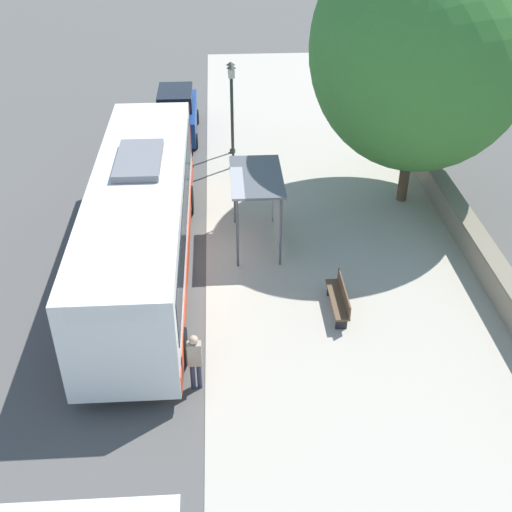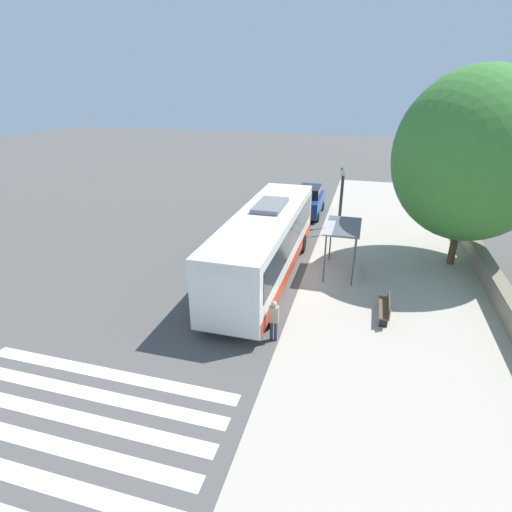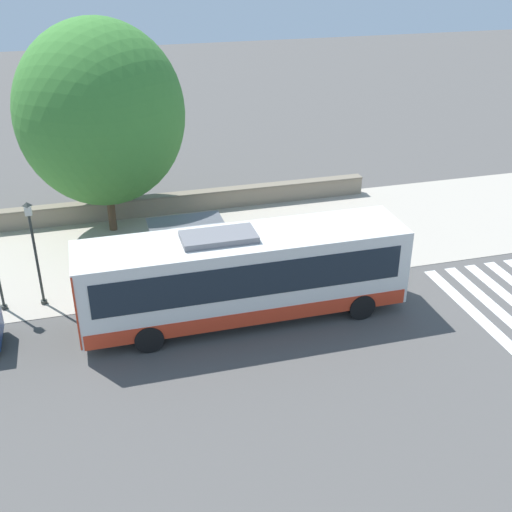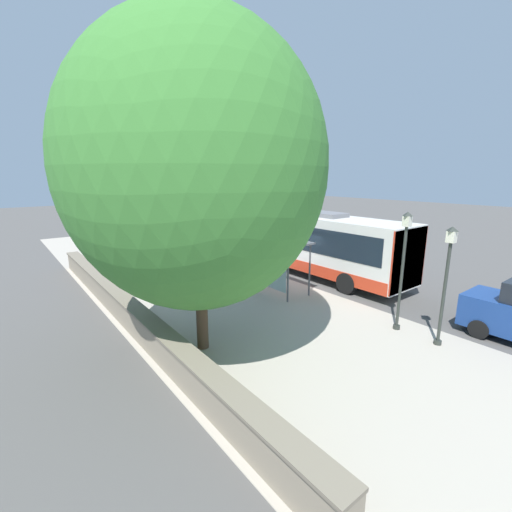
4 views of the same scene
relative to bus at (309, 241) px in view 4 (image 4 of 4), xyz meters
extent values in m
plane|color=#514F4C|center=(-1.84, -0.84, -1.82)|extent=(120.00, 120.00, 0.00)
cube|color=#ADA393|center=(-6.34, -0.84, -1.81)|extent=(9.00, 44.00, 0.02)
cube|color=silver|center=(3.16, 8.40, -1.82)|extent=(9.00, 0.50, 0.01)
cube|color=silver|center=(3.16, 9.35, -1.82)|extent=(9.00, 0.50, 0.01)
cube|color=silver|center=(3.16, 10.30, -1.82)|extent=(9.00, 0.50, 0.01)
cube|color=silver|center=(3.16, 11.25, -1.82)|extent=(9.00, 0.50, 0.01)
cube|color=silver|center=(3.16, 12.20, -1.82)|extent=(9.00, 0.50, 0.01)
cube|color=silver|center=(3.16, 13.15, -1.82)|extent=(9.00, 0.50, 0.01)
cube|color=gray|center=(-10.39, -0.84, -1.37)|extent=(0.50, 20.00, 0.91)
cube|color=#776C5B|center=(-10.39, -0.84, -0.87)|extent=(0.60, 20.00, 0.08)
cube|color=silver|center=(0.00, 0.02, 0.05)|extent=(2.62, 11.77, 2.84)
cube|color=black|center=(0.00, 0.02, 0.42)|extent=(2.66, 10.83, 1.25)
cube|color=red|center=(0.00, 0.02, -1.09)|extent=(2.66, 11.53, 0.57)
cube|color=red|center=(0.00, -5.84, 0.05)|extent=(2.66, 0.06, 2.72)
cube|color=black|center=(0.00, 5.86, 1.18)|extent=(1.96, 0.08, 0.40)
cube|color=slate|center=(0.00, -0.86, 1.58)|extent=(1.31, 2.59, 0.22)
cylinder|color=black|center=(-1.23, 4.14, -1.32)|extent=(0.30, 1.00, 1.00)
cylinder|color=black|center=(1.23, 4.14, -1.32)|extent=(0.30, 1.00, 1.00)
cylinder|color=black|center=(-1.23, -3.63, -1.32)|extent=(0.30, 1.00, 1.00)
cylinder|color=black|center=(1.23, -3.63, -1.32)|extent=(0.30, 1.00, 1.00)
cylinder|color=#515459|center=(-2.84, -2.78, -0.61)|extent=(0.08, 0.08, 2.41)
cylinder|color=#515459|center=(-2.84, -0.12, -0.61)|extent=(0.08, 0.08, 2.41)
cylinder|color=#515459|center=(-4.17, -2.78, -0.61)|extent=(0.08, 0.08, 2.41)
cylinder|color=#515459|center=(-4.17, -0.12, -0.61)|extent=(0.08, 0.08, 2.41)
cube|color=#515459|center=(-3.51, -1.45, 0.63)|extent=(1.63, 2.97, 0.08)
cube|color=silver|center=(-4.15, -1.45, -0.49)|extent=(0.03, 2.40, 1.93)
cylinder|color=#2D3347|center=(-1.71, 5.09, -1.42)|extent=(0.12, 0.12, 0.79)
cylinder|color=#2D3347|center=(-1.55, 5.09, -1.42)|extent=(0.12, 0.12, 0.79)
cube|color=gray|center=(-1.63, 5.09, -0.70)|extent=(0.34, 0.22, 0.64)
sphere|color=tan|center=(-1.63, 5.09, -0.27)|extent=(0.22, 0.22, 0.22)
cube|color=brown|center=(-5.57, 2.35, -1.37)|extent=(0.40, 1.89, 0.06)
cube|color=brown|center=(-5.74, 2.35, -1.14)|extent=(0.04, 1.89, 0.40)
cube|color=black|center=(-5.57, 1.60, -1.59)|extent=(0.32, 0.06, 0.45)
cube|color=black|center=(-5.57, 3.11, -1.59)|extent=(0.32, 0.06, 0.45)
cylinder|color=#2D332D|center=(-2.92, -7.16, -1.74)|extent=(0.24, 0.24, 0.16)
cylinder|color=#2D332D|center=(-2.92, -7.16, 0.04)|extent=(0.10, 0.10, 3.72)
cube|color=silver|center=(-2.92, -7.16, 2.08)|extent=(0.24, 0.24, 0.35)
pyramid|color=#2D332D|center=(-2.92, -7.16, 2.32)|extent=(0.28, 0.28, 0.14)
cylinder|color=#2D332D|center=(-2.93, -8.61, -1.74)|extent=(0.24, 0.24, 0.16)
cylinder|color=#2D332D|center=(-2.93, -8.61, -0.12)|extent=(0.10, 0.10, 3.40)
cube|color=silver|center=(-2.93, -8.61, 1.76)|extent=(0.24, 0.24, 0.35)
pyramid|color=#2D332D|center=(-2.93, -8.61, 2.00)|extent=(0.28, 0.28, 0.14)
cylinder|color=brown|center=(-9.07, -4.09, -0.04)|extent=(0.37, 0.37, 3.57)
ellipsoid|color=#3D7F33|center=(-9.07, -4.09, 3.78)|extent=(7.39, 7.39, 8.13)
cylinder|color=black|center=(-1.34, -9.22, -1.50)|extent=(0.22, 0.64, 0.64)
cylinder|color=black|center=(0.30, -9.22, -1.50)|extent=(0.22, 0.64, 0.64)
camera|label=1|loc=(-2.41, 16.53, 9.72)|focal=45.00mm
camera|label=2|loc=(-4.34, 17.21, 6.98)|focal=28.00mm
camera|label=3|loc=(19.51, -4.92, 11.10)|focal=45.00mm
camera|label=4|loc=(-13.85, -13.04, 3.57)|focal=24.00mm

